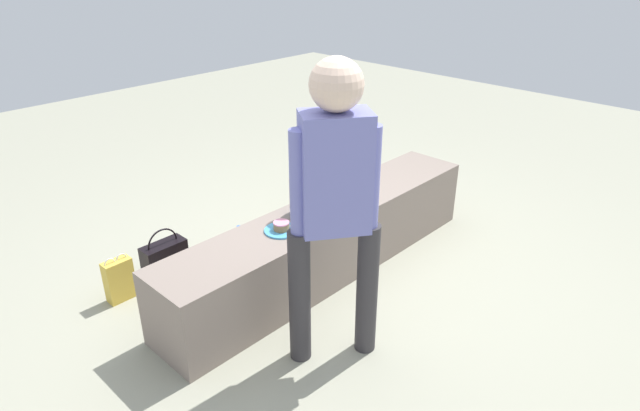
% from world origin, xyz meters
% --- Properties ---
extents(ground_plane, '(12.00, 12.00, 0.00)m').
position_xyz_m(ground_plane, '(0.00, 0.00, 0.00)').
color(ground_plane, '#9D9C87').
extents(concrete_ledge, '(2.66, 0.47, 0.50)m').
position_xyz_m(concrete_ledge, '(0.00, 0.00, 0.25)').
color(concrete_ledge, gray).
rests_on(concrete_ledge, ground_plane).
extents(child_seated, '(0.29, 0.34, 0.48)m').
position_xyz_m(child_seated, '(-0.14, 0.02, 0.72)').
color(child_seated, '#1A2148').
rests_on(child_seated, concrete_ledge).
extents(adult_standing, '(0.43, 0.37, 1.69)m').
position_xyz_m(adult_standing, '(-0.60, -0.61, 1.02)').
color(adult_standing, '#322F32').
rests_on(adult_standing, ground_plane).
extents(cake_plate, '(0.22, 0.22, 0.07)m').
position_xyz_m(cake_plate, '(-0.44, -0.01, 0.53)').
color(cake_plate, '#4CA5D8').
rests_on(cake_plate, concrete_ledge).
extents(gift_bag, '(0.18, 0.09, 0.33)m').
position_xyz_m(gift_bag, '(-1.19, 0.75, 0.15)').
color(gift_bag, gold).
rests_on(gift_bag, ground_plane).
extents(railing_post, '(0.36, 0.36, 1.14)m').
position_xyz_m(railing_post, '(0.85, 0.74, 0.43)').
color(railing_post, black).
rests_on(railing_post, ground_plane).
extents(water_bottle_near_gift, '(0.07, 0.07, 0.22)m').
position_xyz_m(water_bottle_near_gift, '(0.42, 0.62, 0.10)').
color(water_bottle_near_gift, silver).
rests_on(water_bottle_near_gift, ground_plane).
extents(water_bottle_far_side, '(0.07, 0.07, 0.23)m').
position_xyz_m(water_bottle_far_side, '(-0.27, 0.66, 0.10)').
color(water_bottle_far_side, silver).
rests_on(water_bottle_far_side, ground_plane).
extents(party_cup_red, '(0.09, 0.09, 0.10)m').
position_xyz_m(party_cup_red, '(0.27, 0.64, 0.05)').
color(party_cup_red, red).
rests_on(party_cup_red, ground_plane).
extents(handbag_black_leather, '(0.32, 0.14, 0.35)m').
position_xyz_m(handbag_black_leather, '(-0.82, 0.81, 0.13)').
color(handbag_black_leather, black).
rests_on(handbag_black_leather, ground_plane).
extents(handbag_brown_canvas, '(0.30, 0.12, 0.32)m').
position_xyz_m(handbag_brown_canvas, '(-0.57, 0.50, 0.11)').
color(handbag_brown_canvas, brown).
rests_on(handbag_brown_canvas, ground_plane).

